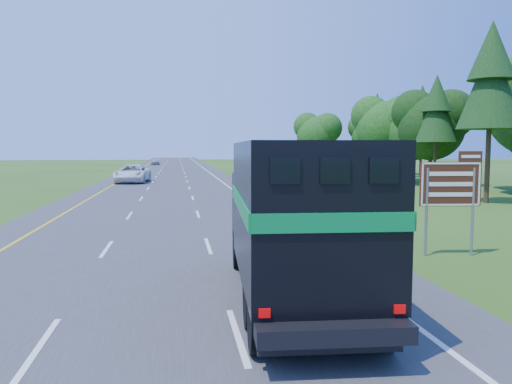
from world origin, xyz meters
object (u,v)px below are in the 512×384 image
horse_truck (295,217)px  exit_sign (451,188)px  far_car (155,161)px  white_suv (132,174)px

horse_truck → exit_sign: (6.46, 4.25, 0.26)m
horse_truck → far_car: 97.49m
horse_truck → far_car: bearing=98.2°
far_car → exit_sign: size_ratio=1.24×
white_suv → horse_truck: bearing=-75.6°
white_suv → far_car: white_suv is taller
white_suv → exit_sign: (13.76, -38.04, 1.34)m
white_suv → far_car: size_ratio=1.53×
horse_truck → exit_sign: 7.74m
horse_truck → white_suv: bearing=103.8°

